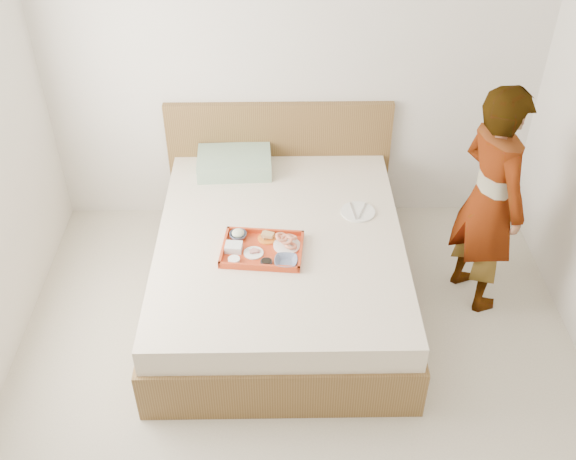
# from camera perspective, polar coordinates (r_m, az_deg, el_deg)

# --- Properties ---
(ground) EXTENTS (3.50, 4.00, 0.01)m
(ground) POSITION_cam_1_polar(r_m,az_deg,el_deg) (3.95, 0.95, -15.67)
(ground) COLOR beige
(ground) RESTS_ON ground
(wall_back) EXTENTS (3.50, 0.01, 2.60)m
(wall_back) POSITION_cam_1_polar(r_m,az_deg,el_deg) (4.72, 0.41, 14.61)
(wall_back) COLOR silver
(wall_back) RESTS_ON ground
(bed) EXTENTS (1.65, 2.00, 0.53)m
(bed) POSITION_cam_1_polar(r_m,az_deg,el_deg) (4.43, -0.67, -3.12)
(bed) COLOR brown
(bed) RESTS_ON ground
(headboard) EXTENTS (1.65, 0.06, 0.95)m
(headboard) POSITION_cam_1_polar(r_m,az_deg,el_deg) (5.08, -0.75, 5.91)
(headboard) COLOR brown
(headboard) RESTS_ON ground
(pillow) EXTENTS (0.54, 0.38, 0.13)m
(pillow) POSITION_cam_1_polar(r_m,az_deg,el_deg) (4.85, -4.57, 5.72)
(pillow) COLOR #83A786
(pillow) RESTS_ON bed
(tray) EXTENTS (0.52, 0.41, 0.04)m
(tray) POSITION_cam_1_polar(r_m,az_deg,el_deg) (4.12, -2.20, -1.63)
(tray) COLOR #B63D18
(tray) RESTS_ON bed
(prawn_plate) EXTENTS (0.19, 0.19, 0.01)m
(prawn_plate) POSITION_cam_1_polar(r_m,az_deg,el_deg) (4.15, -0.09, -1.31)
(prawn_plate) COLOR white
(prawn_plate) RESTS_ON tray
(navy_bowl_big) EXTENTS (0.15, 0.15, 0.03)m
(navy_bowl_big) POSITION_cam_1_polar(r_m,az_deg,el_deg) (4.02, -0.18, -2.69)
(navy_bowl_big) COLOR #18294A
(navy_bowl_big) RESTS_ON tray
(sauce_dish) EXTENTS (0.08, 0.08, 0.03)m
(sauce_dish) POSITION_cam_1_polar(r_m,az_deg,el_deg) (4.02, -1.85, -2.79)
(sauce_dish) COLOR black
(sauce_dish) RESTS_ON tray
(meat_plate) EXTENTS (0.13, 0.13, 0.01)m
(meat_plate) POSITION_cam_1_polar(r_m,az_deg,el_deg) (4.10, -2.94, -1.96)
(meat_plate) COLOR white
(meat_plate) RESTS_ON tray
(bread_plate) EXTENTS (0.13, 0.13, 0.01)m
(bread_plate) POSITION_cam_1_polar(r_m,az_deg,el_deg) (4.21, -1.78, -0.72)
(bread_plate) COLOR orange
(bread_plate) RESTS_ON tray
(salad_bowl) EXTENTS (0.12, 0.12, 0.03)m
(salad_bowl) POSITION_cam_1_polar(r_m,az_deg,el_deg) (4.22, -4.25, -0.45)
(salad_bowl) COLOR #18294A
(salad_bowl) RESTS_ON tray
(plastic_tub) EXTENTS (0.11, 0.09, 0.04)m
(plastic_tub) POSITION_cam_1_polar(r_m,az_deg,el_deg) (4.12, -4.63, -1.47)
(plastic_tub) COLOR silver
(plastic_tub) RESTS_ON tray
(cheese_round) EXTENTS (0.08, 0.08, 0.02)m
(cheese_round) POSITION_cam_1_polar(r_m,az_deg,el_deg) (4.05, -4.60, -2.55)
(cheese_round) COLOR white
(cheese_round) RESTS_ON tray
(dinner_plate) EXTENTS (0.27, 0.27, 0.01)m
(dinner_plate) POSITION_cam_1_polar(r_m,az_deg,el_deg) (4.47, 5.95, 1.54)
(dinner_plate) COLOR white
(dinner_plate) RESTS_ON bed
(person) EXTENTS (0.55, 0.66, 1.55)m
(person) POSITION_cam_1_polar(r_m,az_deg,el_deg) (4.33, 16.74, 2.43)
(person) COLOR white
(person) RESTS_ON ground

